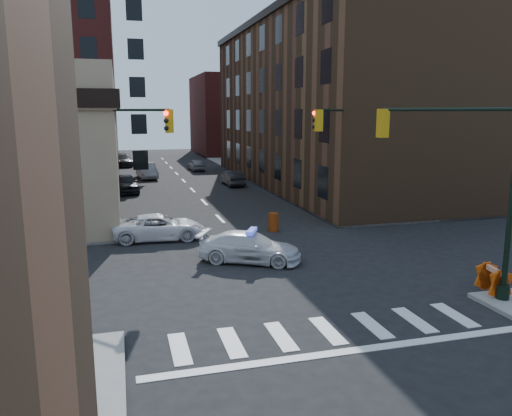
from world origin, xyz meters
TOP-DOWN VIEW (x-y plane):
  - ground at (0.00, 0.00)m, footprint 140.00×140.00m
  - sidewalk_ne at (23.00, 32.75)m, footprint 34.00×54.50m
  - commercial_row_ne at (13.00, 22.50)m, footprint 14.00×34.00m
  - filler_nw at (-16.00, 62.00)m, footprint 20.00×18.00m
  - filler_ne at (14.00, 58.00)m, footprint 16.00×16.00m
  - signal_pole_se at (6.04, -5.52)m, footprint 5.40×5.27m
  - signal_pole_nw at (-5.85, 5.34)m, footprint 3.58×3.67m
  - signal_pole_ne at (5.84, 5.35)m, footprint 3.67×3.58m
  - tree_ne_near at (7.50, 26.00)m, footprint 3.00×3.00m
  - tree_ne_far at (7.50, 34.00)m, footprint 3.00×3.00m
  - police_car at (-0.49, 0.75)m, footprint 4.91×3.75m
  - pickup at (-4.04, 5.80)m, footprint 4.85×2.41m
  - parked_car_wnear at (-5.50, 22.13)m, footprint 2.30×4.67m
  - parked_car_wfar at (-3.32, 30.78)m, footprint 2.06×4.77m
  - parked_car_wdeep at (-5.50, 43.19)m, footprint 2.43×5.27m
  - parked_car_enear at (3.91, 23.84)m, footprint 1.60×4.13m
  - parked_car_efar at (2.50, 36.34)m, footprint 1.75×3.84m
  - pedestrian_a at (-6.79, 7.41)m, footprint 0.78×0.75m
  - pedestrian_b at (-11.80, 7.07)m, footprint 0.87×0.70m
  - barrel_road at (2.24, 6.00)m, footprint 0.74×0.74m
  - barrel_bank at (-5.50, 5.60)m, footprint 0.64×0.64m
  - barricade_se_a at (6.88, -5.70)m, footprint 0.84×1.35m
  - barricade_nw_a at (-9.40, 5.70)m, footprint 1.30×0.83m
  - barricade_nw_b at (-11.54, 6.12)m, footprint 1.25×0.79m

SIDE VIEW (x-z plane):
  - ground at x=0.00m, z-range 0.00..0.00m
  - sidewalk_ne at x=23.00m, z-range 0.00..0.15m
  - barrel_bank at x=-5.50m, z-range 0.00..0.95m
  - barrel_road at x=2.24m, z-range 0.00..1.03m
  - barricade_nw_b at x=-11.54m, z-range 0.15..1.02m
  - barricade_nw_a at x=-9.40m, z-range 0.15..1.05m
  - barricade_se_a at x=6.88m, z-range 0.15..1.10m
  - parked_car_efar at x=2.50m, z-range 0.00..1.28m
  - pickup at x=-4.04m, z-range 0.00..1.32m
  - police_car at x=-0.49m, z-range 0.00..1.33m
  - parked_car_enear at x=3.91m, z-range 0.00..1.34m
  - parked_car_wdeep at x=-5.50m, z-range 0.00..1.49m
  - parked_car_wfar at x=-3.32m, z-range 0.00..1.53m
  - parked_car_wnear at x=-5.50m, z-range 0.00..1.53m
  - pedestrian_b at x=-11.80m, z-range 0.15..1.88m
  - pedestrian_a at x=-6.79m, z-range 0.15..1.94m
  - tree_ne_near at x=7.50m, z-range 1.06..5.91m
  - tree_ne_far at x=7.50m, z-range 1.06..5.91m
  - signal_pole_nw at x=-5.85m, z-range 0.34..8.34m
  - signal_pole_ne at x=5.84m, z-range 0.34..8.34m
  - signal_pole_se at x=6.04m, z-range 0.61..8.61m
  - filler_ne at x=14.00m, z-range 0.00..12.00m
  - commercial_row_ne at x=13.00m, z-range 0.00..14.00m
  - filler_nw at x=-16.00m, z-range 0.00..16.00m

